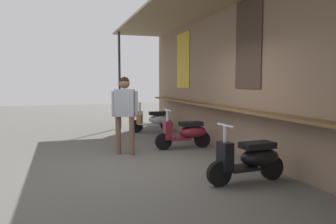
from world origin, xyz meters
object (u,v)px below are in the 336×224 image
at_px(shopper_with_handbag, 125,107).
at_px(scooter_maroon, 186,133).
at_px(scooter_black, 251,159).
at_px(scooter_silver, 154,120).

bearing_deg(shopper_with_handbag, scooter_maroon, -61.73).
xyz_separation_m(scooter_black, shopper_with_handbag, (-2.68, -1.53, 0.68)).
distance_m(scooter_maroon, shopper_with_handbag, 1.68).
relative_size(scooter_silver, scooter_black, 1.00).
relative_size(scooter_silver, shopper_with_handbag, 0.81).
distance_m(scooter_silver, scooter_maroon, 2.87).
distance_m(scooter_silver, scooter_black, 5.74).
bearing_deg(scooter_maroon, scooter_silver, -88.76).
height_order(scooter_maroon, scooter_black, same).
xyz_separation_m(scooter_maroon, shopper_with_handbag, (0.19, -1.53, 0.68)).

